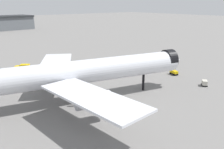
% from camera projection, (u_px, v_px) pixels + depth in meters
% --- Properties ---
extents(ground, '(900.00, 900.00, 0.00)m').
position_uv_depth(ground, '(97.00, 96.00, 69.66)').
color(ground, slate).
extents(airliner_near_gate, '(64.36, 57.63, 18.21)m').
position_uv_depth(airliner_near_gate, '(85.00, 72.00, 64.22)').
color(airliner_near_gate, silver).
rests_on(airliner_near_gate, ground).
extents(service_truck_front, '(5.75, 5.19, 3.00)m').
position_uv_depth(service_truck_front, '(23.00, 68.00, 92.86)').
color(service_truck_front, black).
rests_on(service_truck_front, ground).
extents(baggage_tug_wing, '(2.63, 3.52, 1.85)m').
position_uv_depth(baggage_tug_wing, '(174.00, 72.00, 89.61)').
color(baggage_tug_wing, black).
rests_on(baggage_tug_wing, ground).
extents(baggage_cart_trailing, '(2.88, 2.80, 1.82)m').
position_uv_depth(baggage_cart_trailing, '(205.00, 83.00, 77.51)').
color(baggage_cart_trailing, black).
rests_on(baggage_cart_trailing, ground).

